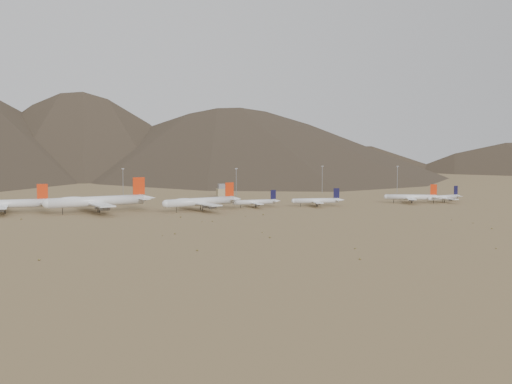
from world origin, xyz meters
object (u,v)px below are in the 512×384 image
object	(u,v)px
widebody_west	(4,204)
widebody_centre	(97,201)
widebody_east	(200,202)
narrowbody_b	(317,201)
narrowbody_a	(256,202)
control_tower	(222,192)

from	to	relation	value
widebody_west	widebody_centre	bearing A→B (deg)	-13.27
widebody_east	narrowbody_b	xyz separation A→B (m)	(89.95, 6.73, -2.18)
widebody_centre	widebody_east	xyz separation A→B (m)	(70.49, -5.81, -1.52)
widebody_east	narrowbody_a	world-z (taller)	widebody_east
widebody_west	widebody_centre	world-z (taller)	widebody_centre
widebody_east	narrowbody_a	distance (m)	45.39
narrowbody_b	widebody_east	bearing A→B (deg)	-169.87
widebody_west	widebody_centre	xyz separation A→B (m)	(61.31, -10.44, 1.31)
narrowbody_a	narrowbody_b	distance (m)	46.54
widebody_east	narrowbody_b	size ratio (longest dim) A/B	1.49
widebody_centre	narrowbody_a	bearing A→B (deg)	-12.29
widebody_west	control_tower	size ratio (longest dim) A/B	5.53
widebody_west	widebody_east	size ratio (longest dim) A/B	1.08
control_tower	widebody_east	bearing A→B (deg)	-110.10
narrowbody_b	control_tower	world-z (taller)	narrowbody_b
widebody_west	narrowbody_b	distance (m)	221.97
widebody_centre	control_tower	world-z (taller)	widebody_centre
widebody_east	control_tower	bearing A→B (deg)	49.50
widebody_centre	narrowbody_a	world-z (taller)	widebody_centre
widebody_centre	control_tower	size ratio (longest dim) A/B	6.43
widebody_centre	widebody_east	size ratio (longest dim) A/B	1.26
widebody_east	control_tower	xyz separation A→B (m)	(35.34, 96.58, -1.26)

